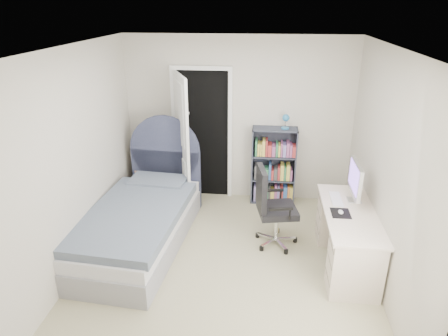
# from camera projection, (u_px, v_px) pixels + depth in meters

# --- Properties ---
(room_shell) EXTENTS (3.50, 3.70, 2.60)m
(room_shell) POSITION_uv_depth(u_px,v_px,m) (226.00, 166.00, 4.37)
(room_shell) COLOR gray
(room_shell) RESTS_ON ground
(door) EXTENTS (0.92, 0.77, 2.06)m
(door) POSITION_uv_depth(u_px,v_px,m) (189.00, 138.00, 5.93)
(door) COLOR black
(door) RESTS_ON ground
(bed) EXTENTS (1.26, 2.38, 1.42)m
(bed) POSITION_uv_depth(u_px,v_px,m) (141.00, 219.00, 5.14)
(bed) COLOR gray
(bed) RESTS_ON ground
(nightstand) EXTENTS (0.43, 0.43, 0.63)m
(nightstand) POSITION_uv_depth(u_px,v_px,m) (152.00, 173.00, 6.28)
(nightstand) COLOR #D8A485
(nightstand) RESTS_ON ground
(floor_lamp) EXTENTS (0.21, 0.21, 1.45)m
(floor_lamp) POSITION_uv_depth(u_px,v_px,m) (187.00, 164.00, 6.17)
(floor_lamp) COLOR silver
(floor_lamp) RESTS_ON ground
(bookcase) EXTENTS (0.67, 0.29, 1.42)m
(bookcase) POSITION_uv_depth(u_px,v_px,m) (274.00, 169.00, 6.11)
(bookcase) COLOR #343947
(bookcase) RESTS_ON ground
(desk) EXTENTS (0.58, 1.45, 1.19)m
(desk) POSITION_uv_depth(u_px,v_px,m) (347.00, 235.00, 4.67)
(desk) COLOR beige
(desk) RESTS_ON ground
(office_chair) EXTENTS (0.57, 0.59, 1.06)m
(office_chair) POSITION_uv_depth(u_px,v_px,m) (271.00, 204.00, 4.98)
(office_chair) COLOR silver
(office_chair) RESTS_ON ground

